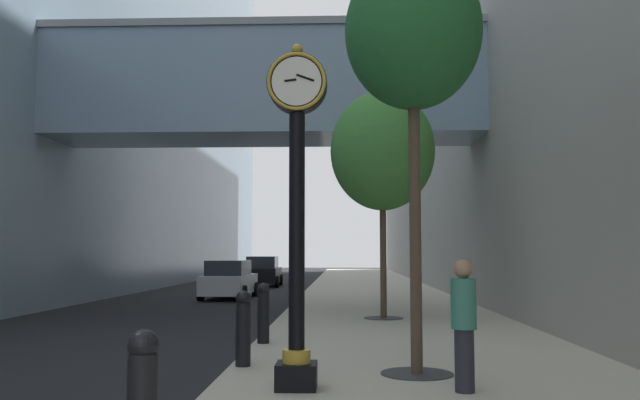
{
  "coord_description": "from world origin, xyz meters",
  "views": [
    {
      "loc": [
        1.87,
        -2.34,
        1.99
      ],
      "look_at": [
        0.97,
        22.3,
        3.93
      ],
      "focal_mm": 37.15,
      "sensor_mm": 36.0,
      "label": 1
    }
  ],
  "objects_px": {
    "street_tree_near": "(413,35)",
    "pedestrian_by_clock": "(464,321)",
    "bollard_third": "(243,326)",
    "car_white_near": "(229,280)",
    "street_tree_mid_near": "(382,151)",
    "street_clock": "(297,196)",
    "bollard_fourth": "(263,312)",
    "car_black_mid": "(263,272)"
  },
  "relations": [
    {
      "from": "street_tree_near",
      "to": "pedestrian_by_clock",
      "type": "xyz_separation_m",
      "value": [
        0.49,
        -1.27,
        -4.34
      ]
    },
    {
      "from": "bollard_third",
      "to": "car_white_near",
      "type": "distance_m",
      "value": 17.76
    },
    {
      "from": "bollard_third",
      "to": "street_tree_mid_near",
      "type": "xyz_separation_m",
      "value": [
        2.75,
        7.84,
        4.07
      ]
    },
    {
      "from": "street_clock",
      "to": "bollard_fourth",
      "type": "bearing_deg",
      "value": 102.54
    },
    {
      "from": "bollard_third",
      "to": "bollard_fourth",
      "type": "xyz_separation_m",
      "value": [
        0.0,
        2.71,
        0.0
      ]
    },
    {
      "from": "bollard_fourth",
      "to": "street_tree_near",
      "type": "bearing_deg",
      "value": -50.45
    },
    {
      "from": "bollard_fourth",
      "to": "street_tree_near",
      "type": "distance_m",
      "value": 6.33
    },
    {
      "from": "car_white_near",
      "to": "car_black_mid",
      "type": "height_order",
      "value": "car_black_mid"
    },
    {
      "from": "street_tree_mid_near",
      "to": "car_black_mid",
      "type": "relative_size",
      "value": 1.55
    },
    {
      "from": "pedestrian_by_clock",
      "to": "car_white_near",
      "type": "bearing_deg",
      "value": 108.62
    },
    {
      "from": "car_white_near",
      "to": "car_black_mid",
      "type": "bearing_deg",
      "value": 88.72
    },
    {
      "from": "street_tree_near",
      "to": "car_white_near",
      "type": "bearing_deg",
      "value": 108.44
    },
    {
      "from": "street_clock",
      "to": "car_black_mid",
      "type": "relative_size",
      "value": 1.15
    },
    {
      "from": "street_clock",
      "to": "car_white_near",
      "type": "bearing_deg",
      "value": 102.54
    },
    {
      "from": "street_clock",
      "to": "street_tree_near",
      "type": "distance_m",
      "value": 3.38
    },
    {
      "from": "street_tree_near",
      "to": "street_tree_mid_near",
      "type": "relative_size",
      "value": 1.02
    },
    {
      "from": "street_clock",
      "to": "car_white_near",
      "type": "relative_size",
      "value": 1.1
    },
    {
      "from": "pedestrian_by_clock",
      "to": "car_white_near",
      "type": "distance_m",
      "value": 20.42
    },
    {
      "from": "street_clock",
      "to": "bollard_third",
      "type": "distance_m",
      "value": 2.84
    },
    {
      "from": "street_tree_mid_near",
      "to": "street_clock",
      "type": "bearing_deg",
      "value": -100.31
    },
    {
      "from": "bollard_fourth",
      "to": "street_tree_mid_near",
      "type": "distance_m",
      "value": 7.1
    },
    {
      "from": "street_clock",
      "to": "pedestrian_by_clock",
      "type": "relative_size",
      "value": 2.73
    },
    {
      "from": "bollard_fourth",
      "to": "street_tree_mid_near",
      "type": "bearing_deg",
      "value": 61.84
    },
    {
      "from": "bollard_fourth",
      "to": "pedestrian_by_clock",
      "type": "distance_m",
      "value": 5.63
    },
    {
      "from": "street_tree_mid_near",
      "to": "car_white_near",
      "type": "bearing_deg",
      "value": 122.06
    },
    {
      "from": "bollard_fourth",
      "to": "street_tree_near",
      "type": "height_order",
      "value": "street_tree_near"
    },
    {
      "from": "bollard_fourth",
      "to": "car_white_near",
      "type": "bearing_deg",
      "value": 102.54
    },
    {
      "from": "bollard_fourth",
      "to": "car_white_near",
      "type": "xyz_separation_m",
      "value": [
        -3.28,
        14.75,
        0.02
      ]
    },
    {
      "from": "street_tree_mid_near",
      "to": "pedestrian_by_clock",
      "type": "relative_size",
      "value": 3.67
    },
    {
      "from": "street_tree_near",
      "to": "car_white_near",
      "type": "distance_m",
      "value": 19.6
    },
    {
      "from": "street_tree_near",
      "to": "street_tree_mid_near",
      "type": "distance_m",
      "value": 8.47
    },
    {
      "from": "bollard_fourth",
      "to": "car_white_near",
      "type": "height_order",
      "value": "car_white_near"
    },
    {
      "from": "bollard_fourth",
      "to": "car_black_mid",
      "type": "distance_m",
      "value": 24.9
    },
    {
      "from": "street_clock",
      "to": "street_tree_near",
      "type": "height_order",
      "value": "street_tree_near"
    },
    {
      "from": "bollard_third",
      "to": "bollard_fourth",
      "type": "height_order",
      "value": "same"
    },
    {
      "from": "bollard_third",
      "to": "pedestrian_by_clock",
      "type": "height_order",
      "value": "pedestrian_by_clock"
    },
    {
      "from": "street_tree_mid_near",
      "to": "bollard_fourth",
      "type": "bearing_deg",
      "value": -118.16
    },
    {
      "from": "street_clock",
      "to": "pedestrian_by_clock",
      "type": "bearing_deg",
      "value": -2.95
    },
    {
      "from": "street_tree_near",
      "to": "street_clock",
      "type": "bearing_deg",
      "value": -146.51
    },
    {
      "from": "bollard_third",
      "to": "street_tree_near",
      "type": "distance_m",
      "value": 5.42
    },
    {
      "from": "pedestrian_by_clock",
      "to": "street_clock",
      "type": "bearing_deg",
      "value": 177.05
    },
    {
      "from": "bollard_third",
      "to": "car_black_mid",
      "type": "xyz_separation_m",
      "value": [
        -3.06,
        27.42,
        0.06
      ]
    }
  ]
}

